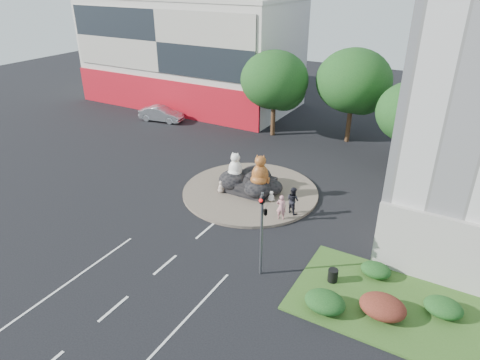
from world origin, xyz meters
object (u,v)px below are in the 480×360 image
object	(u,v)px
cat_tabby	(260,170)
cat_white	(235,165)
pedestrian_pink	(281,207)
kitten_white	(271,196)
litter_bin	(333,275)
parked_car	(161,114)
pedestrian_dark	(293,200)
kitten_calico	(221,186)

from	to	relation	value
cat_tabby	cat_white	bearing A→B (deg)	152.15
pedestrian_pink	cat_tabby	bearing A→B (deg)	-55.26
kitten_white	litter_bin	distance (m)	8.99
kitten_white	litter_bin	world-z (taller)	kitten_white
cat_tabby	parked_car	xyz separation A→B (m)	(-17.39, 10.20, -1.45)
cat_tabby	pedestrian_dark	xyz separation A→B (m)	(3.04, -1.09, -1.10)
kitten_white	pedestrian_dark	size ratio (longest dim) A/B	0.42
kitten_white	pedestrian_pink	size ratio (longest dim) A/B	0.46
kitten_calico	kitten_white	distance (m)	3.82
cat_white	kitten_white	bearing A→B (deg)	-15.91
pedestrian_dark	cat_white	bearing A→B (deg)	8.71
pedestrian_pink	litter_bin	distance (m)	6.58
pedestrian_pink	pedestrian_dark	size ratio (longest dim) A/B	0.91
cat_white	kitten_white	size ratio (longest dim) A/B	2.48
cat_white	parked_car	size ratio (longest dim) A/B	0.41
kitten_white	parked_car	size ratio (longest dim) A/B	0.17
pedestrian_dark	litter_bin	size ratio (longest dim) A/B	2.64
kitten_calico	pedestrian_dark	xyz separation A→B (m)	(5.72, -0.14, 0.47)
pedestrian_pink	pedestrian_dark	xyz separation A→B (m)	(0.34, 1.09, 0.08)
pedestrian_dark	cat_tabby	bearing A→B (deg)	2.52
pedestrian_dark	parked_car	bearing A→B (deg)	-6.63
pedestrian_pink	parked_car	bearing A→B (deg)	-47.92
cat_tabby	kitten_white	size ratio (longest dim) A/B	2.88
cat_white	parked_car	distance (m)	18.32
cat_white	cat_tabby	distance (m)	2.14
cat_white	kitten_calico	bearing A→B (deg)	-123.57
pedestrian_pink	litter_bin	world-z (taller)	pedestrian_pink
kitten_calico	kitten_white	size ratio (longest dim) A/B	1.19
cat_tabby	parked_car	distance (m)	20.22
pedestrian_dark	pedestrian_pink	bearing A→B (deg)	95.02
kitten_calico	pedestrian_pink	xyz separation A→B (m)	(5.38, -1.23, 0.39)
kitten_calico	pedestrian_pink	bearing A→B (deg)	-6.43
cat_tabby	litter_bin	world-z (taller)	cat_tabby
parked_car	cat_white	bearing A→B (deg)	-133.42
kitten_calico	parked_car	distance (m)	18.47
parked_car	litter_bin	distance (m)	30.10
cat_tabby	parked_car	bearing A→B (deg)	125.94
cat_tabby	kitten_calico	world-z (taller)	cat_tabby
cat_tabby	pedestrian_pink	distance (m)	3.67
parked_car	cat_tabby	bearing A→B (deg)	-130.46
kitten_calico	parked_car	world-z (taller)	parked_car
pedestrian_pink	parked_car	xyz separation A→B (m)	(-20.09, 12.39, -0.27)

